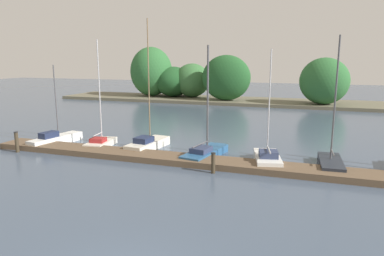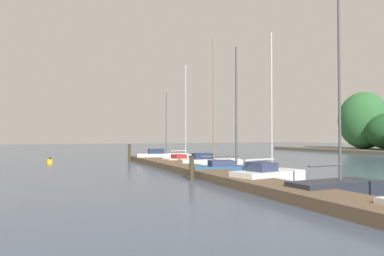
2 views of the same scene
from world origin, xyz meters
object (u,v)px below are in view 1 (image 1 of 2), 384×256
(sailboat_1, at_px, (101,142))
(mooring_piling_0, at_px, (17,142))
(sailboat_5, at_px, (330,162))
(sailboat_3, at_px, (206,151))
(sailboat_0, at_px, (56,139))
(sailboat_4, at_px, (267,158))
(sailboat_2, at_px, (149,143))
(mooring_piling_1, at_px, (213,163))

(sailboat_1, xyz_separation_m, mooring_piling_0, (-4.22, -2.95, 0.34))
(sailboat_5, bearing_deg, mooring_piling_0, 95.61)
(sailboat_3, distance_m, sailboat_5, 7.01)
(sailboat_0, height_order, sailboat_5, sailboat_5)
(sailboat_0, relative_size, mooring_piling_0, 4.12)
(sailboat_3, relative_size, sailboat_4, 1.04)
(sailboat_2, height_order, mooring_piling_1, sailboat_2)
(sailboat_4, distance_m, mooring_piling_1, 3.48)
(sailboat_2, relative_size, sailboat_4, 1.31)
(sailboat_3, height_order, mooring_piling_1, sailboat_3)
(sailboat_2, bearing_deg, sailboat_3, -92.97)
(sailboat_1, height_order, mooring_piling_1, sailboat_1)
(sailboat_3, height_order, sailboat_4, sailboat_3)
(sailboat_1, distance_m, sailboat_2, 3.31)
(sailboat_0, distance_m, sailboat_4, 14.35)
(sailboat_0, relative_size, sailboat_2, 0.65)
(sailboat_5, height_order, mooring_piling_0, sailboat_5)
(sailboat_1, bearing_deg, mooring_piling_1, -116.40)
(sailboat_1, relative_size, mooring_piling_0, 5.34)
(sailboat_3, bearing_deg, mooring_piling_0, 113.94)
(sailboat_3, bearing_deg, sailboat_5, -78.75)
(sailboat_2, bearing_deg, sailboat_4, -90.73)
(sailboat_2, bearing_deg, mooring_piling_0, 121.78)
(sailboat_4, distance_m, mooring_piling_0, 15.48)
(sailboat_5, distance_m, mooring_piling_1, 6.46)
(sailboat_1, bearing_deg, sailboat_4, -99.97)
(sailboat_0, xyz_separation_m, sailboat_3, (10.68, 0.22, -0.02))
(sailboat_3, bearing_deg, sailboat_0, 101.81)
(sailboat_5, bearing_deg, sailboat_3, 87.61)
(sailboat_1, height_order, sailboat_5, sailboat_1)
(sailboat_3, relative_size, mooring_piling_1, 6.07)
(sailboat_0, distance_m, sailboat_1, 3.31)
(sailboat_1, distance_m, sailboat_5, 14.40)
(sailboat_0, distance_m, sailboat_3, 10.68)
(sailboat_1, relative_size, sailboat_5, 1.00)
(sailboat_2, xyz_separation_m, mooring_piling_1, (5.34, -3.52, 0.17))
(sailboat_2, xyz_separation_m, sailboat_4, (7.80, -1.05, -0.02))
(sailboat_0, bearing_deg, sailboat_4, -80.89)
(sailboat_0, xyz_separation_m, mooring_piling_1, (11.90, -2.58, 0.17))
(sailboat_1, bearing_deg, sailboat_2, -88.25)
(sailboat_2, distance_m, sailboat_5, 11.15)
(sailboat_0, relative_size, sailboat_3, 0.82)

